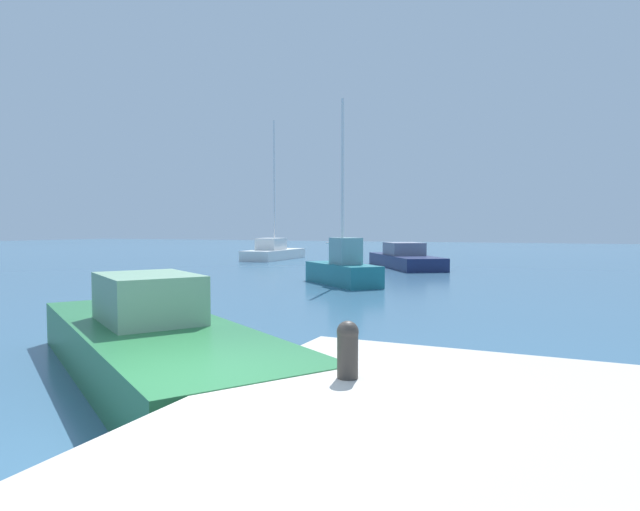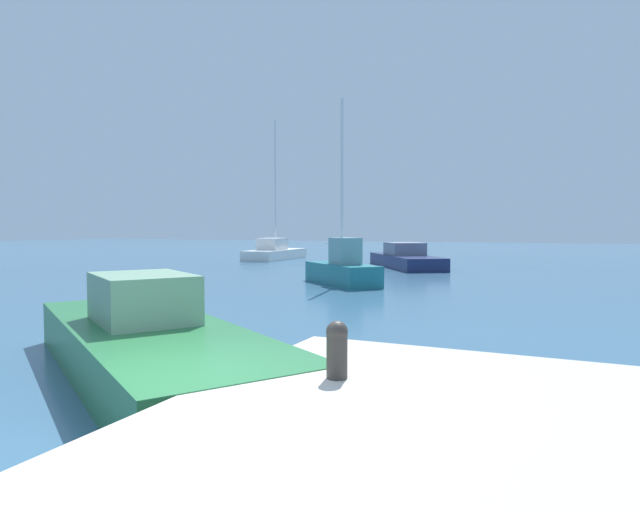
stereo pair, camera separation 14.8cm
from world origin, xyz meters
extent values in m
plane|color=#38607F|center=(15.00, 20.00, 0.00)|extent=(160.00, 160.00, 0.00)
cylinder|color=#38332D|center=(0.69, -1.70, 1.12)|extent=(0.23, 0.23, 0.51)
sphere|color=#38332D|center=(0.69, -1.70, 1.38)|extent=(0.24, 0.24, 0.24)
cube|color=white|center=(33.61, 17.49, 0.40)|extent=(7.79, 3.05, 0.79)
cube|color=silver|center=(32.98, 17.45, 1.27)|extent=(2.61, 1.91, 0.95)
cylinder|color=silver|center=(33.61, 17.49, 6.04)|extent=(0.12, 0.12, 10.49)
cube|color=#19234C|center=(29.09, 5.32, 0.40)|extent=(8.74, 6.90, 0.79)
cube|color=slate|center=(29.28, 5.44, 1.20)|extent=(3.45, 3.26, 0.81)
cube|color=#28703D|center=(2.30, 2.40, 0.44)|extent=(6.32, 8.02, 0.88)
cube|color=gray|center=(2.52, 2.75, 1.30)|extent=(2.34, 2.50, 0.83)
cube|color=#1E707A|center=(17.56, 5.09, 0.46)|extent=(4.31, 4.59, 0.93)
cube|color=#6B9CA2|center=(17.34, 4.84, 1.52)|extent=(1.64, 1.66, 1.17)
cylinder|color=silver|center=(17.56, 5.09, 4.61)|extent=(0.12, 0.12, 7.35)
cylinder|color=silver|center=(18.12, 5.73, 1.83)|extent=(1.15, 1.29, 0.08)
camera|label=1|loc=(-4.70, -3.78, 2.51)|focal=29.93mm
camera|label=2|loc=(-4.64, -3.92, 2.51)|focal=29.93mm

